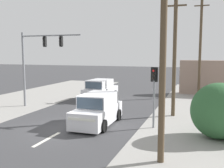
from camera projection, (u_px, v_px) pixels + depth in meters
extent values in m
plane|color=#3A3A3D|center=(66.00, 129.00, 15.17)|extent=(140.00, 140.00, 0.00)
cube|color=silver|center=(47.00, 139.00, 13.30)|extent=(0.20, 2.40, 0.01)
cube|color=silver|center=(88.00, 117.00, 17.98)|extent=(0.20, 2.40, 0.01)
cube|color=silver|center=(112.00, 104.00, 22.67)|extent=(0.20, 2.40, 0.01)
cylinder|color=#4C3D2B|center=(163.00, 43.00, 9.95)|extent=(0.26, 0.26, 9.47)
cylinder|color=#4C3D2B|center=(175.00, 54.00, 17.74)|extent=(0.26, 0.26, 8.59)
cube|color=#4C3D2B|center=(176.00, 6.00, 17.36)|extent=(1.40, 0.12, 0.10)
cylinder|color=#4C3D2B|center=(200.00, 46.00, 25.75)|extent=(0.26, 0.26, 10.02)
cube|color=#4C3D2B|center=(202.00, 6.00, 25.29)|extent=(1.40, 0.12, 0.10)
cylinder|color=slate|center=(24.00, 70.00, 21.32)|extent=(0.18, 0.18, 6.00)
cylinder|color=slate|center=(50.00, 36.00, 20.13)|extent=(5.20, 0.15, 0.11)
cube|color=black|center=(45.00, 42.00, 20.36)|extent=(0.20, 0.26, 0.68)
cube|color=black|center=(45.00, 42.00, 20.36)|extent=(0.04, 0.44, 0.84)
sphere|color=red|center=(43.00, 39.00, 20.37)|extent=(0.13, 0.13, 0.13)
sphere|color=black|center=(43.00, 42.00, 20.40)|extent=(0.13, 0.13, 0.13)
sphere|color=black|center=(43.00, 44.00, 20.42)|extent=(0.13, 0.13, 0.13)
cube|color=black|center=(61.00, 41.00, 19.87)|extent=(0.20, 0.26, 0.68)
cube|color=black|center=(61.00, 41.00, 19.87)|extent=(0.04, 0.44, 0.84)
sphere|color=red|center=(60.00, 38.00, 19.88)|extent=(0.13, 0.13, 0.13)
sphere|color=black|center=(60.00, 41.00, 19.91)|extent=(0.13, 0.13, 0.13)
sphere|color=black|center=(60.00, 44.00, 19.94)|extent=(0.13, 0.13, 0.13)
cylinder|color=slate|center=(154.00, 104.00, 15.14)|extent=(0.12, 0.12, 2.80)
cube|color=black|center=(154.00, 75.00, 14.94)|extent=(0.31, 0.27, 0.68)
cube|color=black|center=(154.00, 75.00, 14.94)|extent=(0.43, 0.17, 0.84)
sphere|color=red|center=(153.00, 71.00, 14.81)|extent=(0.13, 0.13, 0.13)
sphere|color=black|center=(153.00, 75.00, 14.84)|extent=(0.13, 0.13, 0.13)
sphere|color=black|center=(153.00, 79.00, 14.87)|extent=(0.13, 0.13, 0.13)
ellipsoid|color=#2D5B33|center=(219.00, 111.00, 13.27)|extent=(2.85, 2.56, 2.88)
cube|color=silver|center=(97.00, 114.00, 16.00)|extent=(1.91, 4.53, 1.00)
cube|color=silver|center=(98.00, 100.00, 16.08)|extent=(1.76, 2.73, 0.76)
cube|color=#384756|center=(90.00, 104.00, 14.79)|extent=(1.58, 0.08, 0.65)
cube|color=#384756|center=(106.00, 96.00, 17.38)|extent=(1.55, 0.08, 0.61)
cube|color=white|center=(81.00, 120.00, 13.83)|extent=(1.56, 0.06, 0.14)
cylinder|color=black|center=(104.00, 126.00, 14.43)|extent=(0.23, 0.72, 0.72)
cylinder|color=black|center=(73.00, 123.00, 15.00)|extent=(0.23, 0.72, 0.72)
cylinder|color=black|center=(118.00, 115.00, 17.06)|extent=(0.23, 0.72, 0.72)
cylinder|color=black|center=(92.00, 113.00, 17.63)|extent=(0.23, 0.72, 0.72)
cube|color=silver|center=(101.00, 93.00, 24.69)|extent=(2.03, 4.57, 1.00)
cube|color=silver|center=(100.00, 84.00, 24.40)|extent=(1.83, 2.77, 0.76)
cube|color=#384756|center=(105.00, 82.00, 25.67)|extent=(1.58, 0.13, 0.65)
cube|color=#384756|center=(93.00, 85.00, 23.14)|extent=(1.55, 0.12, 0.61)
cube|color=white|center=(110.00, 87.00, 26.76)|extent=(1.56, 0.11, 0.14)
cylinder|color=black|center=(98.00, 93.00, 26.35)|extent=(0.25, 0.73, 0.72)
cylinder|color=black|center=(115.00, 94.00, 25.67)|extent=(0.25, 0.73, 0.72)
cylinder|color=black|center=(85.00, 97.00, 23.77)|extent=(0.25, 0.73, 0.72)
cylinder|color=black|center=(104.00, 99.00, 23.10)|extent=(0.25, 0.73, 0.72)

